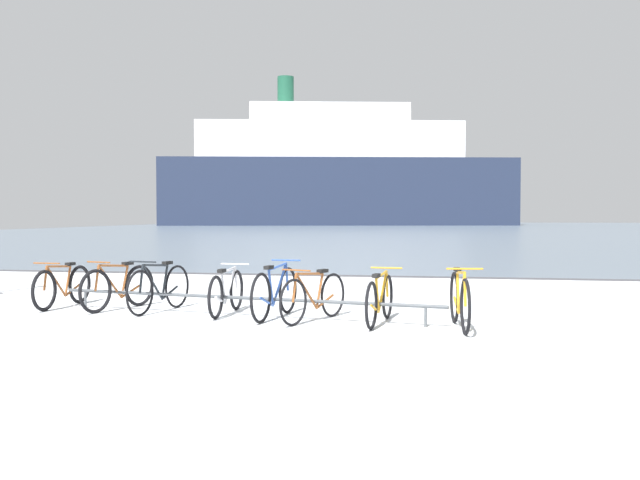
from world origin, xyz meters
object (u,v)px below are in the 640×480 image
at_px(bicycle_5, 314,297).
at_px(bicycle_6, 380,299).
at_px(bicycle_4, 275,292).
at_px(ferry_ship, 334,176).
at_px(bicycle_7, 460,300).
at_px(bicycle_0, 63,286).
at_px(bicycle_2, 159,288).
at_px(bicycle_3, 227,292).
at_px(bicycle_1, 118,287).

bearing_deg(bicycle_5, bicycle_6, -3.85).
height_order(bicycle_4, ferry_ship, ferry_ship).
relative_size(bicycle_4, bicycle_6, 1.03).
xyz_separation_m(bicycle_5, ferry_ship, (-13.76, 86.42, 6.30)).
xyz_separation_m(bicycle_5, bicycle_7, (2.03, -0.29, 0.03)).
bearing_deg(bicycle_4, ferry_ship, 98.67).
relative_size(bicycle_0, bicycle_2, 0.98).
height_order(bicycle_2, bicycle_3, bicycle_2).
bearing_deg(bicycle_5, bicycle_1, 168.51).
height_order(bicycle_1, bicycle_7, bicycle_7).
relative_size(bicycle_4, bicycle_5, 1.11).
bearing_deg(bicycle_0, bicycle_6, -9.16).
bearing_deg(bicycle_1, bicycle_0, 173.54).
bearing_deg(ferry_ship, bicycle_2, -82.56).
distance_m(bicycle_1, bicycle_2, 0.76).
bearing_deg(bicycle_6, bicycle_3, 167.29).
distance_m(bicycle_0, ferry_ship, 86.39).
xyz_separation_m(bicycle_1, bicycle_7, (5.32, -0.96, 0.02)).
relative_size(bicycle_2, bicycle_7, 0.99).
height_order(bicycle_1, bicycle_2, bicycle_2).
height_order(bicycle_0, bicycle_6, bicycle_0).
distance_m(bicycle_1, bicycle_3, 1.87).
distance_m(bicycle_6, ferry_ship, 87.96).
bearing_deg(bicycle_3, bicycle_5, -18.27).
xyz_separation_m(bicycle_0, bicycle_2, (1.77, -0.25, 0.03)).
xyz_separation_m(bicycle_1, ferry_ship, (-10.47, 85.75, 6.29)).
height_order(bicycle_0, ferry_ship, ferry_ship).
xyz_separation_m(bicycle_7, ferry_ship, (-15.79, 86.72, 6.27)).
height_order(bicycle_3, bicycle_4, bicycle_4).
height_order(bicycle_2, bicycle_6, bicycle_2).
xyz_separation_m(bicycle_0, bicycle_4, (3.71, -0.57, 0.03)).
bearing_deg(bicycle_7, bicycle_4, 169.17).
xyz_separation_m(bicycle_1, bicycle_6, (4.24, -0.73, -0.01)).
bearing_deg(bicycle_5, bicycle_0, 169.69).
bearing_deg(bicycle_0, bicycle_2, -7.87).
relative_size(bicycle_1, bicycle_3, 0.97).
relative_size(bicycle_0, ferry_ship, 0.03).
xyz_separation_m(bicycle_0, bicycle_1, (1.03, -0.12, 0.01)).
relative_size(bicycle_1, ferry_ship, 0.03).
bearing_deg(bicycle_2, ferry_ship, 97.44).
xyz_separation_m(bicycle_5, bicycle_6, (0.95, -0.06, -0.01)).
height_order(bicycle_4, bicycle_6, bicycle_4).
relative_size(bicycle_1, bicycle_5, 1.01).
distance_m(bicycle_0, bicycle_1, 1.03).
relative_size(bicycle_0, bicycle_3, 1.01).
bearing_deg(bicycle_5, ferry_ship, 99.05).
bearing_deg(ferry_ship, bicycle_3, -81.84).
height_order(bicycle_3, ferry_ship, ferry_ship).
distance_m(bicycle_5, ferry_ship, 87.74).
bearing_deg(bicycle_6, bicycle_7, -11.95).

